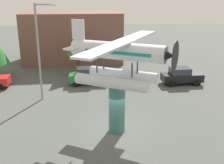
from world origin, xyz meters
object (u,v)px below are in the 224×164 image
Objects in this scene: car_far_black at (181,76)px; tree_east at (78,41)px; display_pedestal at (117,108)px; car_mid_green at (89,76)px; streetlight_primary at (40,46)px; storefront_building at (73,37)px; floatplane_monument at (119,59)px.

car_far_black is 12.17m from tree_east.
car_far_black is at bearing -24.50° from tree_east.
display_pedestal is 10.85m from car_mid_green.
display_pedestal is 14.90m from tree_east.
streetlight_primary reaches higher than storefront_building.
display_pedestal is at bearing -129.95° from car_far_black.
storefront_building reaches higher than car_far_black.
floatplane_monument is at bearing -30.49° from display_pedestal.
display_pedestal is at bearing -79.48° from tree_east.
display_pedestal is 0.36× the size of floatplane_monument.
tree_east is at bearing 155.50° from car_far_black.
tree_east is (-2.69, 14.49, 2.16)m from display_pedestal.
car_mid_green is (-1.62, 10.70, -0.85)m from display_pedestal.
storefront_building is at bearing 132.72° from car_far_black.
car_mid_green is at bearing 44.50° from streetlight_primary.
display_pedestal is at bearing 180.00° from floatplane_monument.
tree_east is (-2.80, 14.56, -1.24)m from floatplane_monument.
floatplane_monument is 8.91m from streetlight_primary.
streetlight_primary reaches higher than display_pedestal.
car_far_black is (7.93, 9.67, -4.25)m from floatplane_monument.
car_mid_green is 0.76× the size of tree_east.
display_pedestal is 0.26× the size of storefront_building.
storefront_building is at bearing 81.43° from streetlight_primary.
car_mid_green is at bearing 98.60° from display_pedestal.
car_far_black is 0.76× the size of tree_east.
floatplane_monument reaches higher than car_far_black.
floatplane_monument is 2.27× the size of car_mid_green.
car_mid_green is (-1.73, 10.76, -4.25)m from floatplane_monument.
floatplane_monument is at bearing -80.93° from storefront_building.
storefront_building is (-11.45, 12.40, 2.47)m from car_far_black.
streetlight_primary is at bearing -111.15° from tree_east.
car_mid_green is 4.96m from tree_east.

